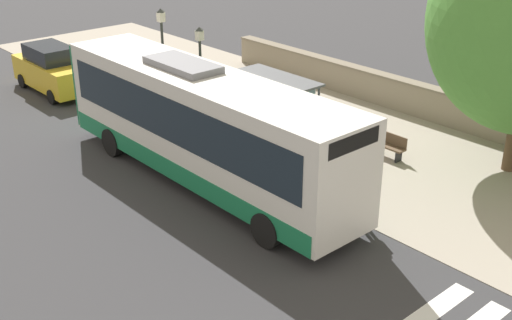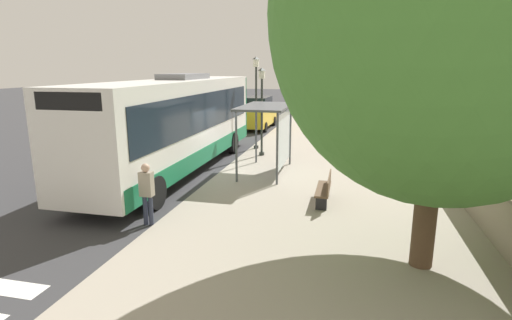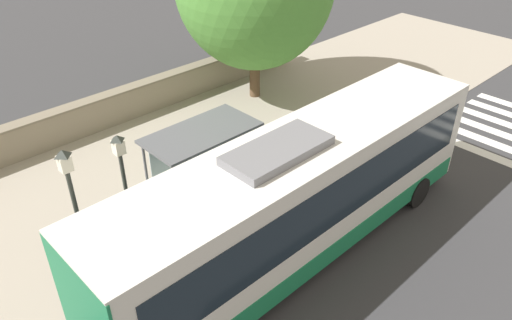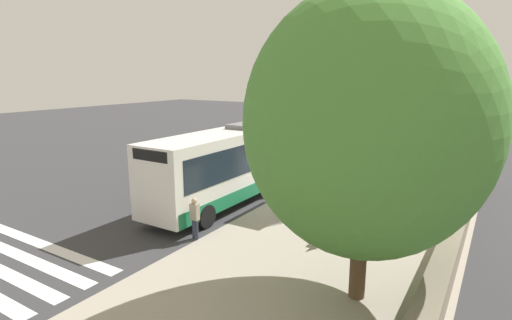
% 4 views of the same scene
% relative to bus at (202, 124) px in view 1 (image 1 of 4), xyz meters
% --- Properties ---
extents(ground_plane, '(120.00, 120.00, 0.00)m').
position_rel_bus_xyz_m(ground_plane, '(-1.68, 0.17, -1.96)').
color(ground_plane, '#353538').
rests_on(ground_plane, ground).
extents(sidewalk_plaza, '(9.00, 44.00, 0.02)m').
position_rel_bus_xyz_m(sidewalk_plaza, '(-6.18, 0.17, -1.95)').
color(sidewalk_plaza, '#9E9384').
rests_on(sidewalk_plaza, ground).
extents(stone_wall, '(0.60, 20.00, 1.35)m').
position_rel_bus_xyz_m(stone_wall, '(-10.23, 0.17, -1.28)').
color(stone_wall, gray).
rests_on(stone_wall, ground).
extents(bus, '(2.59, 12.16, 3.80)m').
position_rel_bus_xyz_m(bus, '(0.00, 0.00, 0.00)').
color(bus, silver).
rests_on(bus, ground).
extents(bus_shelter, '(1.77, 3.38, 2.64)m').
position_rel_bus_xyz_m(bus_shelter, '(-3.62, -0.50, 0.23)').
color(bus_shelter, '#515459').
rests_on(bus_shelter, ground).
extents(pedestrian, '(0.34, 0.22, 1.67)m').
position_rel_bus_xyz_m(pedestrian, '(-1.55, 5.41, -0.99)').
color(pedestrian, '#2D3347').
rests_on(pedestrian, ground).
extents(bench, '(0.40, 1.68, 0.88)m').
position_rel_bus_xyz_m(bench, '(-5.95, 2.63, -1.48)').
color(bench, brown).
rests_on(bench, ground).
extents(street_lamp_near, '(0.28, 0.28, 4.04)m').
position_rel_bus_xyz_m(street_lamp_near, '(-2.63, -3.51, 0.44)').
color(street_lamp_near, '#2D332D').
rests_on(street_lamp_near, ground).
extents(street_lamp_far, '(0.28, 0.28, 4.55)m').
position_rel_bus_xyz_m(street_lamp_far, '(-2.01, -5.02, 0.73)').
color(street_lamp_far, '#2D332D').
rests_on(street_lamp_far, ground).
extents(parked_car_behind_bus, '(1.89, 4.69, 2.11)m').
position_rel_bus_xyz_m(parked_car_behind_bus, '(-0.52, -11.82, -0.95)').
color(parked_car_behind_bus, gold).
rests_on(parked_car_behind_bus, ground).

